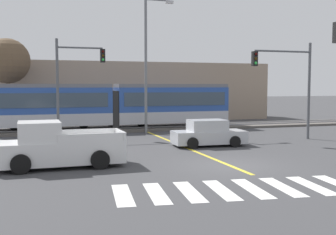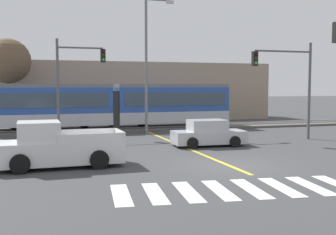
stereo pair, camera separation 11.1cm
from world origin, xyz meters
name	(u,v)px [view 1 (the left image)]	position (x,y,z in m)	size (l,w,h in m)	color
ground_plane	(230,166)	(0.00, 0.00, 0.00)	(200.00, 200.00, 0.00)	#3D3D3F
track_bed	(141,128)	(0.00, 15.88, 0.09)	(120.00, 4.00, 0.18)	#56514C
rail_near	(143,127)	(0.00, 15.16, 0.23)	(120.00, 0.08, 0.10)	#939399
rail_far	(139,126)	(0.00, 16.60, 0.23)	(120.00, 0.08, 0.10)	#939399
light_rail_tram	(113,104)	(-2.25, 15.87, 2.05)	(18.50, 2.64, 3.43)	#B7BAC1
crosswalk_stripe_0	(123,195)	(-5.46, -3.43, 0.00)	(0.56, 2.80, 0.01)	silver
crosswalk_stripe_1	(157,193)	(-4.37, -3.56, 0.00)	(0.56, 2.80, 0.01)	silver
crosswalk_stripe_2	(189,191)	(-3.28, -3.69, 0.00)	(0.56, 2.80, 0.01)	silver
crosswalk_stripe_3	(221,190)	(-2.18, -3.82, 0.00)	(0.56, 2.80, 0.01)	silver
crosswalk_stripe_4	(252,188)	(-1.09, -3.94, 0.00)	(0.56, 2.80, 0.01)	silver
crosswalk_stripe_5	(282,187)	(0.00, -4.07, 0.00)	(0.56, 2.80, 0.01)	silver
crosswalk_stripe_6	(311,185)	(1.09, -4.20, 0.00)	(0.56, 2.80, 0.01)	silver
lane_centre_line	(184,147)	(0.00, 5.90, 0.00)	(0.20, 15.95, 0.01)	gold
sedan_crossing	(209,134)	(1.49, 5.83, 0.70)	(4.29, 2.09, 1.52)	#B7BABF
pickup_truck	(56,148)	(-7.23, 1.89, 0.84)	(5.43, 2.29, 1.98)	silver
traffic_light_mid_right	(290,76)	(7.52, 6.75, 4.08)	(4.25, 0.38, 6.23)	#515459
traffic_light_far_left	(73,74)	(-5.57, 12.17, 4.23)	(3.25, 0.38, 6.56)	#515459
street_lamp_centre	(148,58)	(-0.19, 12.98, 5.49)	(2.15, 0.28, 9.81)	slate
bare_tree_far_west	(7,61)	(-10.07, 19.95, 5.43)	(3.63, 3.63, 7.28)	brown
building_backdrop_far	(139,92)	(2.12, 25.22, 2.86)	(26.13, 6.00, 5.73)	gray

